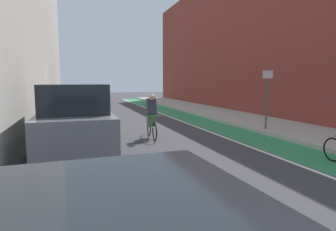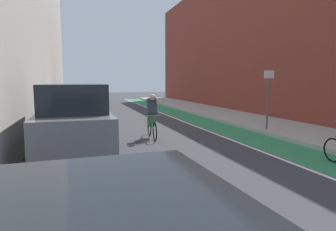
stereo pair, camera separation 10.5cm
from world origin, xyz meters
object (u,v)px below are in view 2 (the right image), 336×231
(parked_sedan_white, at_px, (76,107))
(cyclist_trailing, at_px, (152,116))
(street_sign_post, at_px, (268,93))
(parked_sedan_black, at_px, (77,100))
(parked_suv_gray, at_px, (75,119))

(parked_sedan_white, relative_size, cyclist_trailing, 2.52)
(cyclist_trailing, bearing_deg, street_sign_post, -3.61)
(parked_sedan_white, relative_size, parked_sedan_black, 1.00)
(parked_suv_gray, height_order, street_sign_post, street_sign_post)
(parked_sedan_white, height_order, cyclist_trailing, cyclist_trailing)
(parked_sedan_white, bearing_deg, street_sign_post, -34.53)
(cyclist_trailing, relative_size, street_sign_post, 0.70)
(parked_sedan_white, relative_size, street_sign_post, 1.76)
(parked_sedan_white, xyz_separation_m, parked_sedan_black, (0.00, 5.98, -0.00))
(cyclist_trailing, xyz_separation_m, street_sign_post, (4.66, -0.29, 0.79))
(parked_suv_gray, bearing_deg, parked_sedan_white, 90.00)
(parked_sedan_white, xyz_separation_m, street_sign_post, (7.28, -5.01, 0.81))
(parked_suv_gray, height_order, cyclist_trailing, parked_suv_gray)
(parked_sedan_black, height_order, cyclist_trailing, cyclist_trailing)
(parked_sedan_black, xyz_separation_m, cyclist_trailing, (2.62, -10.70, 0.02))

